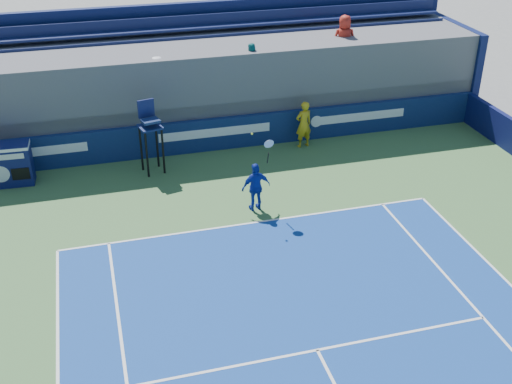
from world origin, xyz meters
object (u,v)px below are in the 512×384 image
object	(u,v)px
ball_person	(304,124)
match_clock	(11,163)
tennis_player	(256,187)
umpire_chair	(150,129)

from	to	relation	value
ball_person	match_clock	world-z (taller)	ball_person
ball_person	match_clock	size ratio (longest dim) A/B	1.23
match_clock	tennis_player	size ratio (longest dim) A/B	0.54
umpire_chair	match_clock	bearing A→B (deg)	176.00
ball_person	match_clock	bearing A→B (deg)	-9.45
ball_person	tennis_player	world-z (taller)	tennis_player
umpire_chair	tennis_player	size ratio (longest dim) A/B	0.96
ball_person	umpire_chair	distance (m)	5.56
match_clock	umpire_chair	world-z (taller)	umpire_chair
umpire_chair	tennis_player	distance (m)	4.34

